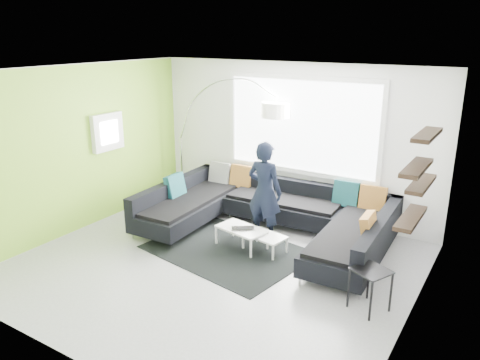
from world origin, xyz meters
name	(u,v)px	position (x,y,z in m)	size (l,w,h in m)	color
ground	(214,265)	(0.00, 0.00, 0.00)	(5.50, 5.50, 0.00)	gray
room_shell	(223,143)	(0.04, 0.21, 1.81)	(5.54, 5.04, 2.82)	silver
sectional_sofa	(265,217)	(0.17, 1.24, 0.37)	(4.02, 2.59, 0.85)	black
rug	(227,250)	(-0.09, 0.50, 0.01)	(2.37, 1.73, 0.01)	black
coffee_table	(253,240)	(0.22, 0.76, 0.16)	(1.01, 0.59, 0.33)	white
arc_lamp	(181,138)	(-2.29, 2.14, 1.25)	(2.32, 0.68, 2.49)	silver
side_table	(370,290)	(2.29, 0.06, 0.27)	(0.40, 0.40, 0.54)	black
person	(265,191)	(0.17, 1.20, 0.83)	(0.61, 0.41, 1.66)	black
laptop	(243,230)	(0.09, 0.66, 0.34)	(0.42, 0.38, 0.03)	black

